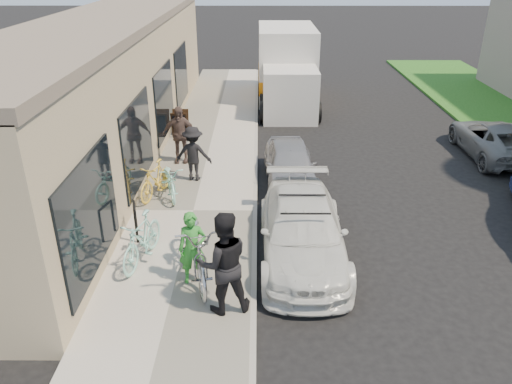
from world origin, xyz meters
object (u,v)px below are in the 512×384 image
object	(u,v)px
far_car_gray	(494,139)
tandem_bike	(197,245)
bystander_b	(179,135)
moving_truck	(287,70)
cruiser_bike_a	(142,239)
cruiser_bike_c	(156,180)
woman_rider	(193,248)
cruiser_bike_b	(170,180)
sandwich_board	(180,124)
sedan_silver	(290,164)
bike_rack	(135,218)
bystander_a	(193,154)
sedan_white	(302,231)
man_standing	(223,263)

from	to	relation	value
far_car_gray	tandem_bike	world-z (taller)	tandem_bike
bystander_b	tandem_bike	bearing A→B (deg)	-80.41
moving_truck	cruiser_bike_a	size ratio (longest dim) A/B	3.71
cruiser_bike_a	cruiser_bike_c	size ratio (longest dim) A/B	1.10
woman_rider	cruiser_bike_b	distance (m)	4.04
sandwich_board	sedan_silver	bearing A→B (deg)	-45.28
moving_truck	cruiser_bike_b	bearing A→B (deg)	-109.92
bike_rack	cruiser_bike_b	size ratio (longest dim) A/B	0.47
bike_rack	bystander_b	world-z (taller)	bystander_b
bystander_b	bike_rack	bearing A→B (deg)	-96.23
sedan_silver	bystander_a	distance (m)	2.75
sandwich_board	bystander_b	bearing A→B (deg)	-82.27
sedan_white	moving_truck	xyz separation A→B (m)	(0.28, 12.65, 0.76)
far_car_gray	man_standing	world-z (taller)	man_standing
bike_rack	bystander_a	distance (m)	3.36
moving_truck	cruiser_bike_c	xyz separation A→B (m)	(-3.94, -9.95, -0.78)
woman_rider	cruiser_bike_b	xyz separation A→B (m)	(-1.08, 3.88, -0.30)
far_car_gray	cruiser_bike_b	distance (m)	10.53
sandwich_board	man_standing	distance (m)	9.71
bystander_a	bystander_b	distance (m)	1.46
woman_rider	man_standing	xyz separation A→B (m)	(0.65, -0.84, 0.23)
sedan_silver	cruiser_bike_a	distance (m)	5.43
cruiser_bike_b	sandwich_board	bearing A→B (deg)	78.37
tandem_bike	man_standing	bearing A→B (deg)	-74.66
woman_rider	cruiser_bike_a	size ratio (longest dim) A/B	0.87
cruiser_bike_a	sandwich_board	bearing A→B (deg)	106.09
bike_rack	cruiser_bike_a	xyz separation A→B (m)	(0.36, -0.99, 0.03)
sandwich_board	far_car_gray	size ratio (longest dim) A/B	0.22
sandwich_board	woman_rider	world-z (taller)	woman_rider
bike_rack	cruiser_bike_a	world-z (taller)	cruiser_bike_a
sedan_silver	tandem_bike	size ratio (longest dim) A/B	1.35
bike_rack	moving_truck	xyz separation A→B (m)	(4.00, 12.08, 0.76)
man_standing	bystander_a	distance (m)	5.89
tandem_bike	cruiser_bike_b	world-z (taller)	tandem_bike
sedan_white	bystander_a	xyz separation A→B (m)	(-2.77, 3.79, 0.29)
sandwich_board	cruiser_bike_a	distance (m)	7.92
bike_rack	sandwich_board	size ratio (longest dim) A/B	0.88
sandwich_board	bike_rack	bearing A→B (deg)	-90.77
woman_rider	sedan_silver	bearing A→B (deg)	59.77
bike_rack	man_standing	size ratio (longest dim) A/B	0.42
sedan_white	woman_rider	distance (m)	2.49
sandwich_board	bystander_a	bearing A→B (deg)	-76.61
sandwich_board	cruiser_bike_c	distance (m)	4.79
cruiser_bike_a	cruiser_bike_b	size ratio (longest dim) A/B	1.01
cruiser_bike_b	woman_rider	bearing A→B (deg)	-91.08
cruiser_bike_b	tandem_bike	bearing A→B (deg)	-89.32
sedan_white	cruiser_bike_b	world-z (taller)	sedan_white
bike_rack	man_standing	distance (m)	3.37
tandem_bike	bystander_b	bearing A→B (deg)	87.83
sedan_white	cruiser_bike_c	distance (m)	4.54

